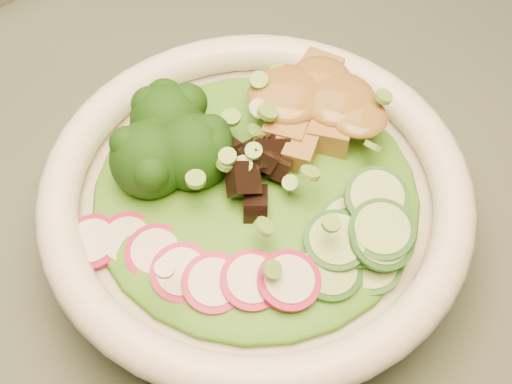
% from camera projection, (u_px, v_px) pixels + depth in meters
% --- Properties ---
extents(dining_table, '(1.20, 0.80, 0.75)m').
position_uv_depth(dining_table, '(195.00, 200.00, 0.72)').
color(dining_table, black).
rests_on(dining_table, ground).
extents(salad_bowl, '(0.31, 0.31, 0.08)m').
position_uv_depth(salad_bowl, '(256.00, 209.00, 0.52)').
color(salad_bowl, silver).
rests_on(salad_bowl, dining_table).
extents(lettuce_bed, '(0.23, 0.23, 0.03)m').
position_uv_depth(lettuce_bed, '(256.00, 191.00, 0.51)').
color(lettuce_bed, '#296916').
rests_on(lettuce_bed, salad_bowl).
extents(broccoli_florets, '(0.11, 0.10, 0.05)m').
position_uv_depth(broccoli_florets, '(168.00, 137.00, 0.51)').
color(broccoli_florets, black).
rests_on(broccoli_florets, salad_bowl).
extents(radish_slices, '(0.13, 0.07, 0.02)m').
position_uv_depth(radish_slices, '(201.00, 271.00, 0.46)').
color(radish_slices, '#A00C39').
rests_on(radish_slices, salad_bowl).
extents(cucumber_slices, '(0.09, 0.09, 0.04)m').
position_uv_depth(cucumber_slices, '(352.00, 226.00, 0.47)').
color(cucumber_slices, '#A6CD72').
rests_on(cucumber_slices, salad_bowl).
extents(mushroom_heap, '(0.09, 0.09, 0.05)m').
position_uv_depth(mushroom_heap, '(266.00, 163.00, 0.50)').
color(mushroom_heap, black).
rests_on(mushroom_heap, salad_bowl).
extents(tofu_cubes, '(0.11, 0.09, 0.04)m').
position_uv_depth(tofu_cubes, '(307.00, 113.00, 0.53)').
color(tofu_cubes, olive).
rests_on(tofu_cubes, salad_bowl).
extents(peanut_sauce, '(0.08, 0.06, 0.02)m').
position_uv_depth(peanut_sauce, '(309.00, 99.00, 0.52)').
color(peanut_sauce, brown).
rests_on(peanut_sauce, tofu_cubes).
extents(scallion_garnish, '(0.22, 0.22, 0.03)m').
position_uv_depth(scallion_garnish, '(256.00, 167.00, 0.48)').
color(scallion_garnish, '#639936').
rests_on(scallion_garnish, salad_bowl).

